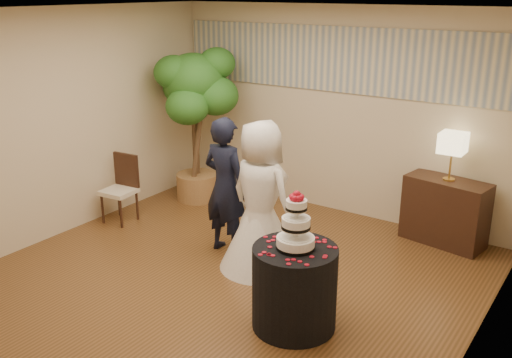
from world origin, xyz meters
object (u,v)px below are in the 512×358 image
Objects in this scene: cake_table at (294,288)px; console at (445,212)px; groom at (226,186)px; ficus_tree at (195,125)px; wedding_cake at (296,220)px; side_chair at (119,190)px; bride at (261,196)px; table_lamp at (451,157)px.

cake_table is 2.68m from console.
ficus_tree is at bearing -35.98° from groom.
wedding_cake reaches higher than side_chair.
cake_table is at bearing 0.00° from wedding_cake.
groom is 1.80× the size of side_chair.
bride is 2.38m from console.
ficus_tree is at bearing -171.50° from table_lamp.
table_lamp is 3.53m from ficus_tree.
cake_table is 0.81× the size of console.
cake_table is 2.77m from table_lamp.
groom reaches higher than console.
ficus_tree is at bearing 144.26° from wedding_cake.
console is (0.59, 2.61, -0.66)m from wedding_cake.
bride is at bearing 138.35° from wedding_cake.
wedding_cake is 2.76m from console.
ficus_tree reaches higher than side_chair.
console is 0.70m from table_lamp.
wedding_cake is (0.92, -0.81, 0.22)m from bride.
table_lamp reaches higher than console.
wedding_cake is at bearing -19.79° from side_chair.
side_chair reaches higher than cake_table.
table_lamp is (2.07, 1.69, 0.29)m from groom.
groom reaches higher than cake_table.
bride reaches higher than side_chair.
wedding_cake is at bearing 146.86° from bride.
side_chair is at bearing -145.42° from console.
side_chair is at bearing 7.94° from bride.
groom is 1.76m from side_chair.
table_lamp is at bearing 77.32° from wedding_cake.
wedding_cake reaches higher than cake_table.
bride is 1.25m from wedding_cake.
ficus_tree is (-2.90, 2.09, 0.74)m from cake_table.
side_chair is (-3.20, 0.84, 0.06)m from cake_table.
groom is at bearing 148.02° from cake_table.
table_lamp is (1.50, 1.80, 0.26)m from bride.
ficus_tree reaches higher than console.
console is at bearing 19.94° from side_chair.
bride is 2.32m from side_chair.
groom is at bearing -2.47° from bride.
table_lamp is at bearing -137.46° from groom.
table_lamp is at bearing 77.32° from cake_table.
groom reaches higher than table_lamp.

